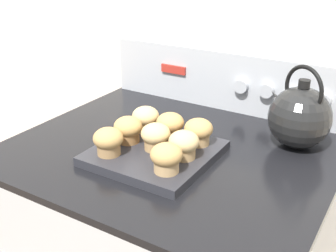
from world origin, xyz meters
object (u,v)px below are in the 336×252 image
muffin_r1_c0 (128,129)px  muffin_r2_c0 (146,118)px  muffin_r1_c2 (184,144)px  muffin_r2_c2 (198,131)px  muffin_r0_c2 (166,157)px  muffin_r1_c1 (156,136)px  muffin_pan (155,153)px  muffin_r0_c0 (108,141)px  muffin_r2_c1 (170,125)px  tea_kettle (299,116)px

muffin_r1_c0 → muffin_r2_c0: bearing=91.0°
muffin_r1_c0 → muffin_r1_c2: size_ratio=1.00×
muffin_r2_c2 → muffin_r0_c2: bearing=-88.4°
muffin_r0_c2 → muffin_r1_c1: 0.11m
muffin_r1_c0 → muffin_r1_c2: (0.16, -0.00, 0.00)m
muffin_pan → muffin_r1_c1: size_ratio=3.88×
muffin_r0_c0 → muffin_r2_c1: bearing=64.0°
muffin_r1_c2 → muffin_r2_c2: 0.08m
muffin_r0_c0 → muffin_r0_c2: 0.16m
muffin_r1_c0 → muffin_r2_c2: bearing=27.2°
muffin_r1_c1 → muffin_r0_c2: bearing=-44.8°
muffin_r0_c2 → muffin_r2_c2: 0.16m
muffin_r1_c2 → tea_kettle: size_ratio=0.33×
muffin_r0_c0 → muffin_r0_c2: size_ratio=1.00×
muffin_r0_c2 → muffin_r1_c1: bearing=135.2°
muffin_r0_c2 → muffin_r1_c0: size_ratio=1.00×
muffin_r1_c0 → tea_kettle: tea_kettle is taller
muffin_r2_c1 → muffin_r0_c2: bearing=-61.4°
muffin_r1_c1 → muffin_r2_c1: (-0.01, 0.07, 0.00)m
muffin_r2_c0 → muffin_r2_c1: bearing=-2.5°
muffin_pan → muffin_r1_c1: bearing=21.1°
muffin_r1_c1 → tea_kettle: size_ratio=0.33×
muffin_r1_c0 → muffin_r0_c0: bearing=-89.3°
muffin_r1_c0 → tea_kettle: 0.43m
muffin_r0_c0 → muffin_r1_c0: bearing=90.7°
muffin_r1_c2 → muffin_r2_c0: 0.18m
muffin_r2_c0 → muffin_pan: bearing=-44.7°
muffin_r1_c1 → tea_kettle: 0.36m
muffin_r1_c2 → muffin_r2_c1: same height
muffin_pan → muffin_r1_c2: 0.09m
muffin_r1_c1 → muffin_r2_c0: same height
muffin_r0_c0 → muffin_r1_c2: same height
muffin_r0_c0 → muffin_r1_c1: (0.08, 0.08, 0.00)m
muffin_r0_c0 → muffin_r1_c1: bearing=44.6°
muffin_r1_c1 → muffin_r2_c0: size_ratio=1.00×
muffin_r0_c0 → muffin_r0_c2: bearing=0.5°
muffin_r0_c2 → muffin_r2_c0: 0.22m
muffin_r1_c1 → muffin_r1_c2: same height
muffin_r0_c0 → tea_kettle: tea_kettle is taller
muffin_pan → muffin_r2_c2: (0.08, 0.08, 0.04)m
tea_kettle → muffin_r0_c2: bearing=-121.5°
muffin_pan → muffin_r0_c2: muffin_r0_c2 is taller
muffin_r2_c1 → tea_kettle: 0.32m
muffin_r1_c2 → tea_kettle: bearing=51.2°
tea_kettle → muffin_r0_c0: bearing=-137.9°
muffin_pan → muffin_r2_c2: bearing=46.4°
muffin_r1_c1 → muffin_r1_c2: size_ratio=1.00×
muffin_r2_c1 → muffin_r2_c2: 0.08m
tea_kettle → muffin_r1_c2: bearing=-128.8°
muffin_r1_c2 → muffin_r2_c2: bearing=93.2°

